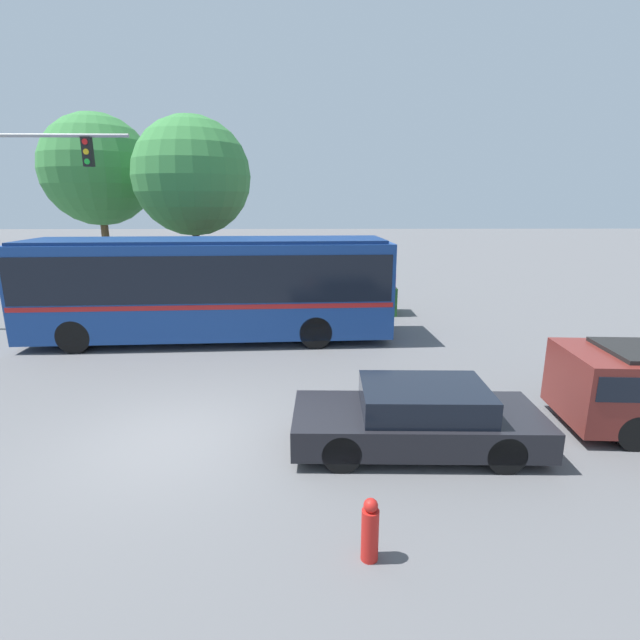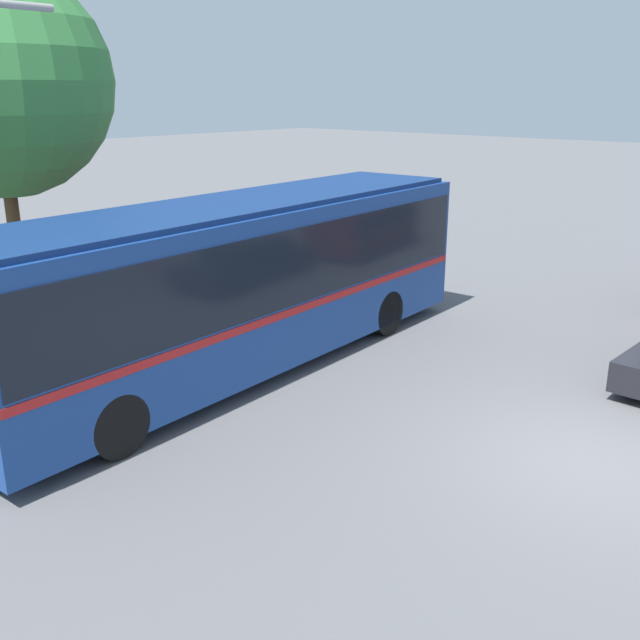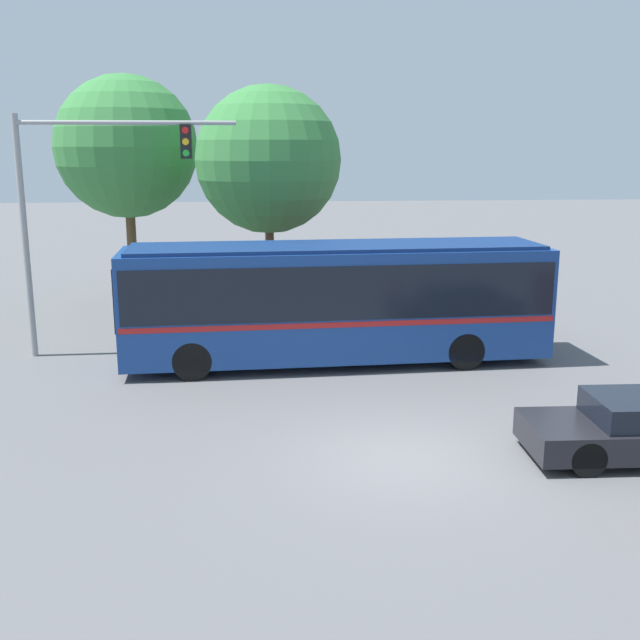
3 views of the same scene
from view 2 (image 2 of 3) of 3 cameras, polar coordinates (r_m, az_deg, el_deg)
ground_plane at (r=11.42m, az=20.61°, el=-10.59°), size 140.00×140.00×0.00m
city_bus at (r=13.82m, az=-6.14°, el=3.62°), size 11.54×3.13×3.26m
flowering_hedge at (r=18.21m, az=-8.27°, el=3.74°), size 8.35×1.35×1.74m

